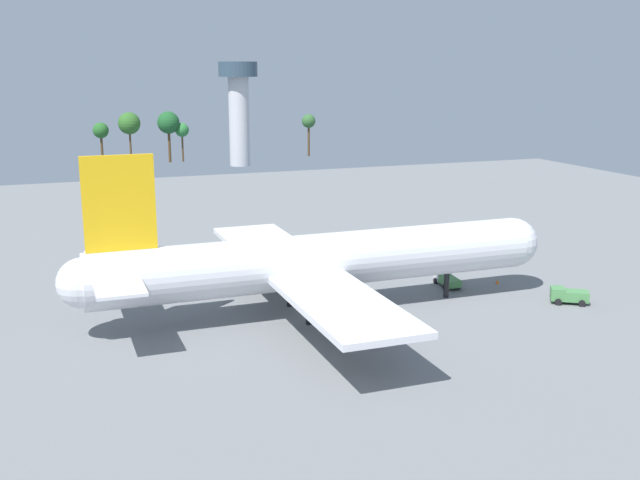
% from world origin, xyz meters
% --- Properties ---
extents(ground_plane, '(246.29, 246.29, 0.00)m').
position_xyz_m(ground_plane, '(0.00, 0.00, 0.00)').
color(ground_plane, slate).
extents(cargo_airplane, '(61.57, 51.58, 20.48)m').
position_xyz_m(cargo_airplane, '(-0.11, 0.00, 6.53)').
color(cargo_airplane, silver).
rests_on(cargo_airplane, ground_plane).
extents(cargo_loader, '(5.33, 3.29, 2.35)m').
position_xyz_m(cargo_loader, '(9.13, 30.39, 1.19)').
color(cargo_loader, '#2D5193').
rests_on(cargo_loader, ground_plane).
extents(catering_truck, '(2.85, 5.37, 2.34)m').
position_xyz_m(catering_truck, '(20.56, 4.90, 1.09)').
color(catering_truck, silver).
rests_on(catering_truck, ground_plane).
extents(pushback_tractor, '(5.11, 4.33, 2.00)m').
position_xyz_m(pushback_tractor, '(31.22, -7.71, 1.08)').
color(pushback_tractor, '#4C8C4C').
rests_on(pushback_tractor, ground_plane).
extents(baggage_tug, '(4.06, 5.07, 2.44)m').
position_xyz_m(baggage_tug, '(-13.08, 24.99, 1.16)').
color(baggage_tug, silver).
rests_on(baggage_tug, ground_plane).
extents(safety_cone_nose, '(0.47, 0.47, 0.68)m').
position_xyz_m(safety_cone_nose, '(27.71, 3.00, 0.34)').
color(safety_cone_nose, orange).
rests_on(safety_cone_nose, ground_plane).
extents(control_tower, '(11.69, 11.69, 31.09)m').
position_xyz_m(control_tower, '(26.14, 140.15, 19.14)').
color(control_tower, silver).
rests_on(control_tower, ground_plane).
extents(tree_line_backdrop, '(120.99, 7.20, 15.97)m').
position_xyz_m(tree_line_backdrop, '(-14.56, 156.09, 11.10)').
color(tree_line_backdrop, '#51381E').
rests_on(tree_line_backdrop, ground_plane).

